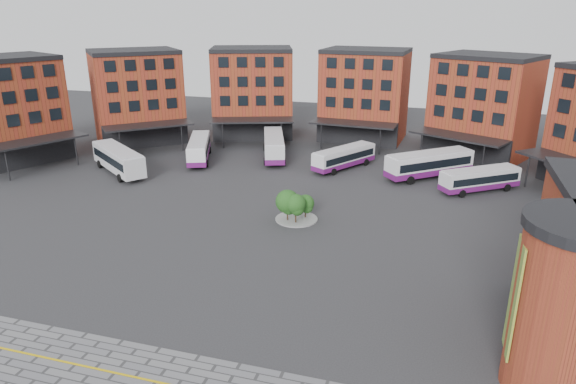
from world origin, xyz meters
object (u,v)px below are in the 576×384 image
(bus_a, at_px, (118,158))
(bus_e, at_px, (429,164))
(bus_d, at_px, (344,157))
(tree_island, at_px, (294,205))
(bus_c, at_px, (274,145))
(bus_b, at_px, (199,149))
(bus_f, at_px, (480,179))

(bus_a, xyz_separation_m, bus_e, (39.49, 9.55, -0.17))
(bus_d, bearing_deg, tree_island, -63.02)
(tree_island, distance_m, bus_c, 23.90)
(bus_a, relative_size, bus_d, 1.12)
(bus_b, height_order, bus_d, bus_b)
(bus_f, bearing_deg, bus_e, -157.89)
(bus_a, bearing_deg, tree_island, -72.79)
(bus_c, bearing_deg, tree_island, -86.39)
(tree_island, relative_size, bus_f, 0.46)
(bus_b, distance_m, bus_d, 20.77)
(bus_a, distance_m, bus_b, 11.41)
(tree_island, xyz_separation_m, bus_d, (1.53, 19.61, -0.24))
(bus_a, bearing_deg, bus_e, -40.22)
(bus_a, height_order, bus_c, bus_a)
(bus_b, xyz_separation_m, bus_f, (37.89, -2.73, -0.17))
(bus_d, bearing_deg, bus_a, -128.32)
(bus_d, distance_m, bus_f, 17.81)
(bus_c, height_order, bus_e, bus_e)
(bus_c, distance_m, bus_d, 11.08)
(bus_c, relative_size, bus_e, 1.11)
(bus_d, bearing_deg, bus_e, 27.00)
(bus_a, bearing_deg, bus_b, -5.34)
(bus_e, bearing_deg, bus_b, -128.15)
(bus_f, bearing_deg, tree_island, -87.10)
(bus_e, bearing_deg, bus_d, -134.39)
(bus_b, xyz_separation_m, bus_d, (20.69, 1.88, -0.13))
(bus_a, xyz_separation_m, bus_b, (7.56, 8.54, -0.30))
(bus_a, distance_m, bus_f, 45.82)
(tree_island, height_order, bus_a, bus_a)
(bus_a, xyz_separation_m, bus_f, (45.45, 5.81, -0.48))
(tree_island, distance_m, bus_e, 22.67)
(tree_island, relative_size, bus_c, 0.36)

